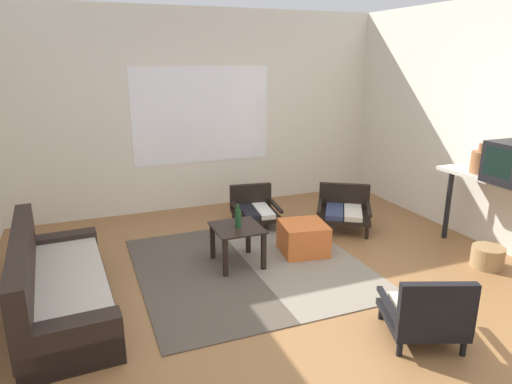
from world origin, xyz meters
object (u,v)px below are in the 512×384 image
at_px(couch, 56,287).
at_px(armchair_by_window, 254,208).
at_px(armchair_corner, 344,209).
at_px(ottoman_orange, 303,238).
at_px(armchair_striped_foreground, 426,314).
at_px(wicker_basket, 487,257).
at_px(coffee_table, 237,235).
at_px(console_shelf, 502,190).
at_px(clay_vase, 481,161).
at_px(glass_bottle, 238,218).

height_order(couch, armchair_by_window, couch).
xyz_separation_m(armchair_corner, ottoman_orange, (-0.83, -0.50, -0.08)).
bearing_deg(armchair_striped_foreground, ottoman_orange, 92.80).
bearing_deg(wicker_basket, coffee_table, 157.16).
height_order(ottoman_orange, console_shelf, console_shelf).
height_order(armchair_striped_foreground, clay_vase, clay_vase).
xyz_separation_m(armchair_by_window, ottoman_orange, (0.17, -1.03, -0.05)).
bearing_deg(console_shelf, armchair_by_window, 135.18).
height_order(armchair_by_window, wicker_basket, armchair_by_window).
height_order(armchair_by_window, armchair_corner, armchair_corner).
bearing_deg(armchair_by_window, couch, -149.98).
bearing_deg(ottoman_orange, coffee_table, -179.21).
xyz_separation_m(armchair_striped_foreground, glass_bottle, (-0.84, 1.78, 0.27)).
bearing_deg(coffee_table, glass_bottle, -31.50).
bearing_deg(wicker_basket, clay_vase, 66.13).
xyz_separation_m(coffee_table, clay_vase, (2.53, -0.60, 0.69)).
height_order(armchair_by_window, console_shelf, console_shelf).
distance_m(console_shelf, clay_vase, 0.38).
bearing_deg(console_shelf, couch, 171.96).
xyz_separation_m(couch, armchair_corner, (3.30, 0.81, 0.03)).
height_order(couch, wicker_basket, couch).
bearing_deg(armchair_by_window, glass_bottle, -119.32).
relative_size(couch, armchair_striped_foreground, 2.66).
height_order(console_shelf, glass_bottle, console_shelf).
relative_size(coffee_table, glass_bottle, 2.14).
distance_m(armchair_striped_foreground, clay_vase, 2.20).
xyz_separation_m(armchair_by_window, armchair_striped_foreground, (0.26, -2.82, 0.02)).
xyz_separation_m(coffee_table, ottoman_orange, (0.76, 0.01, -0.15)).
relative_size(clay_vase, glass_bottle, 1.31).
bearing_deg(ottoman_orange, glass_bottle, -178.81).
relative_size(ottoman_orange, glass_bottle, 1.96).
height_order(armchair_corner, glass_bottle, glass_bottle).
height_order(armchair_striped_foreground, console_shelf, console_shelf).
relative_size(couch, ottoman_orange, 4.05).
xyz_separation_m(armchair_by_window, clay_vase, (1.94, -1.63, 0.79)).
relative_size(couch, wicker_basket, 6.02).
bearing_deg(couch, armchair_striped_foreground, -30.29).
bearing_deg(ottoman_orange, armchair_striped_foreground, -87.20).
bearing_deg(coffee_table, couch, -170.28).
bearing_deg(armchair_corner, coffee_table, -162.07).
distance_m(armchair_corner, glass_bottle, 1.69).
bearing_deg(armchair_striped_foreground, armchair_by_window, 95.22).
relative_size(couch, console_shelf, 1.32).
bearing_deg(armchair_by_window, coffee_table, -119.80).
relative_size(armchair_corner, glass_bottle, 3.57).
bearing_deg(armchair_corner, clay_vase, -49.70).
bearing_deg(glass_bottle, armchair_corner, 18.19).
relative_size(armchair_by_window, clay_vase, 2.11).
height_order(armchair_striped_foreground, wicker_basket, armchair_striped_foreground).
bearing_deg(couch, wicker_basket, -9.79).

